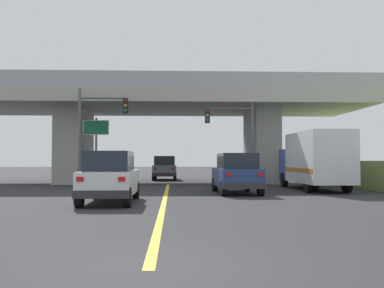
% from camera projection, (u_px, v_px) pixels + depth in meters
% --- Properties ---
extents(ground, '(160.00, 160.00, 0.00)m').
position_uv_depth(ground, '(169.00, 182.00, 33.73)').
color(ground, '#2B2B2D').
extents(overpass_bridge, '(28.66, 9.78, 7.47)m').
position_uv_depth(overpass_bridge, '(169.00, 114.00, 33.92)').
color(overpass_bridge, '#A8A59E').
rests_on(overpass_bridge, ground).
extents(lane_divider_stripe, '(0.20, 24.25, 0.01)m').
position_uv_depth(lane_divider_stripe, '(165.00, 200.00, 18.93)').
color(lane_divider_stripe, yellow).
rests_on(lane_divider_stripe, ground).
extents(suv_lead, '(1.95, 4.78, 2.02)m').
position_uv_depth(suv_lead, '(110.00, 177.00, 17.65)').
color(suv_lead, silver).
rests_on(suv_lead, ground).
extents(suv_crossing, '(2.14, 4.49, 2.02)m').
position_uv_depth(suv_crossing, '(236.00, 173.00, 22.56)').
color(suv_crossing, navy).
rests_on(suv_crossing, ground).
extents(box_truck, '(2.33, 7.39, 3.20)m').
position_uv_depth(box_truck, '(315.00, 160.00, 25.18)').
color(box_truck, navy).
rests_on(box_truck, ground).
extents(sedan_oncoming, '(2.00, 4.74, 2.02)m').
position_uv_depth(sedan_oncoming, '(165.00, 168.00, 38.46)').
color(sedan_oncoming, slate).
rests_on(sedan_oncoming, ground).
extents(traffic_signal_nearside, '(3.19, 0.36, 5.66)m').
position_uv_depth(traffic_signal_nearside, '(236.00, 130.00, 29.43)').
color(traffic_signal_nearside, '#56595E').
rests_on(traffic_signal_nearside, ground).
extents(traffic_signal_farside, '(3.11, 0.36, 6.17)m').
position_uv_depth(traffic_signal_farside, '(95.00, 124.00, 28.16)').
color(traffic_signal_farside, '#56595E').
rests_on(traffic_signal_farside, ground).
extents(highway_sign, '(1.72, 0.17, 4.54)m').
position_uv_depth(highway_sign, '(96.00, 135.00, 30.36)').
color(highway_sign, '#56595E').
rests_on(highway_sign, ground).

